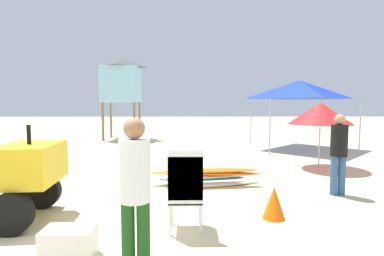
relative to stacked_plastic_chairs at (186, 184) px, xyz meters
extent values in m
plane|color=beige|center=(-1.26, -0.51, -0.70)|extent=(80.00, 80.00, 0.00)
cube|color=gold|center=(-2.42, 0.49, 0.20)|extent=(0.89, 1.16, 0.60)
cylinder|color=black|center=(-2.42, 0.49, 0.65)|extent=(0.06, 0.06, 0.30)
cylinder|color=black|center=(-2.51, 1.04, -0.40)|extent=(0.61, 0.23, 0.60)
cylinder|color=black|center=(-2.42, -0.06, -0.40)|extent=(0.61, 0.23, 0.60)
cube|color=white|center=(0.00, 0.10, -0.26)|extent=(0.48, 0.48, 0.04)
cube|color=white|center=(0.00, -0.12, -0.06)|extent=(0.48, 0.04, 0.40)
cube|color=white|center=(0.00, 0.10, -0.17)|extent=(0.48, 0.48, 0.04)
cube|color=white|center=(0.00, -0.12, 0.03)|extent=(0.48, 0.04, 0.40)
cube|color=white|center=(0.00, 0.10, -0.08)|extent=(0.48, 0.48, 0.04)
cube|color=white|center=(0.00, -0.12, 0.12)|extent=(0.48, 0.04, 0.40)
cube|color=white|center=(0.00, 0.10, 0.01)|extent=(0.48, 0.48, 0.04)
cube|color=white|center=(0.00, -0.12, 0.21)|extent=(0.48, 0.04, 0.40)
cube|color=white|center=(0.00, 0.10, 0.10)|extent=(0.48, 0.48, 0.04)
cube|color=white|center=(0.00, -0.12, 0.30)|extent=(0.48, 0.04, 0.40)
cylinder|color=white|center=(0.21, 0.31, -0.49)|extent=(0.04, 0.04, 0.42)
cylinder|color=white|center=(-0.21, 0.31, -0.49)|extent=(0.04, 0.04, 0.42)
cylinder|color=white|center=(0.21, -0.11, -0.49)|extent=(0.04, 0.04, 0.42)
cylinder|color=white|center=(-0.21, -0.11, -0.49)|extent=(0.04, 0.04, 0.42)
ellipsoid|color=white|center=(0.54, 2.38, -0.66)|extent=(1.93, 0.65, 0.08)
ellipsoid|color=#268CCC|center=(0.36, 2.61, -0.58)|extent=(2.00, 0.42, 0.08)
ellipsoid|color=white|center=(0.54, 2.51, -0.50)|extent=(2.26, 0.74, 0.08)
ellipsoid|color=orange|center=(0.41, 2.44, -0.42)|extent=(2.55, 0.35, 0.08)
ellipsoid|color=orange|center=(0.55, 2.38, -0.34)|extent=(2.08, 0.41, 0.08)
cylinder|color=#194C19|center=(-0.59, -1.09, -0.29)|extent=(0.14, 0.14, 0.82)
cylinder|color=#194C19|center=(-0.43, -1.09, -0.29)|extent=(0.14, 0.14, 0.82)
cylinder|color=white|center=(-0.51, -1.09, 0.44)|extent=(0.32, 0.32, 0.65)
sphere|color=#9E6B47|center=(-0.51, -1.09, 0.87)|extent=(0.22, 0.22, 0.22)
cylinder|color=#33598C|center=(2.95, 1.74, -0.30)|extent=(0.14, 0.14, 0.79)
cylinder|color=#33598C|center=(3.11, 1.74, -0.30)|extent=(0.14, 0.14, 0.79)
cylinder|color=black|center=(3.03, 1.74, 0.40)|extent=(0.32, 0.32, 0.62)
sphere|color=tan|center=(3.03, 1.74, 0.82)|extent=(0.21, 0.21, 0.21)
cylinder|color=#B2B2B7|center=(2.90, 6.34, 0.32)|extent=(0.05, 0.05, 2.03)
cylinder|color=#B2B2B7|center=(6.09, 6.34, 0.32)|extent=(0.05, 0.05, 2.03)
cylinder|color=#B2B2B7|center=(2.90, 9.53, 0.32)|extent=(0.05, 0.05, 2.03)
cylinder|color=#B2B2B7|center=(6.09, 9.53, 0.32)|extent=(0.05, 0.05, 2.03)
pyramid|color=#1938BF|center=(4.50, 7.93, 1.70)|extent=(3.19, 3.19, 0.74)
cylinder|color=olive|center=(-4.20, 10.75, 0.26)|extent=(0.12, 0.12, 1.91)
cylinder|color=olive|center=(-2.64, 10.75, 0.26)|extent=(0.12, 0.12, 1.91)
cylinder|color=olive|center=(-4.20, 12.31, 0.26)|extent=(0.12, 0.12, 1.91)
cylinder|color=olive|center=(-2.64, 12.31, 0.26)|extent=(0.12, 0.12, 1.91)
cube|color=#96D4F2|center=(-3.42, 11.53, 2.11)|extent=(1.80, 1.80, 1.80)
pyramid|color=#4C5156|center=(-3.42, 11.53, 3.24)|extent=(1.98, 1.98, 0.45)
cylinder|color=beige|center=(3.76, 4.28, 0.23)|extent=(0.04, 0.04, 1.87)
cone|color=red|center=(3.76, 4.28, 0.86)|extent=(1.75, 1.75, 0.61)
cone|color=orange|center=(-3.53, 3.46, -0.47)|extent=(0.32, 0.32, 0.45)
cone|color=orange|center=(1.40, 0.50, -0.44)|extent=(0.36, 0.36, 0.52)
cube|color=white|center=(-1.37, -0.70, -0.52)|extent=(0.59, 0.37, 0.36)
camera|label=1|loc=(0.04, -4.13, 1.12)|focal=28.11mm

